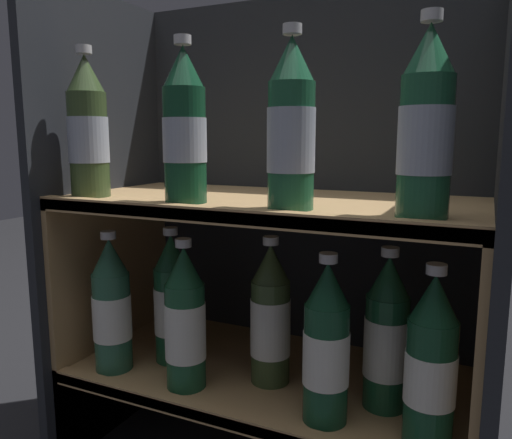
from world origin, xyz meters
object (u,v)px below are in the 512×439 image
(bottle_lower_back_1, at_px, (270,318))
(bottle_lower_back_0, at_px, (172,302))
(bottle_lower_back_2, at_px, (386,337))
(bottle_lower_front_1, at_px, (185,322))
(bottle_lower_front_3, at_px, (431,366))
(bottle_lower_front_2, at_px, (326,347))
(bottle_upper_front_0, at_px, (88,131))
(bottle_upper_front_3, at_px, (426,128))
(bottle_upper_front_1, at_px, (185,130))
(bottle_upper_front_2, at_px, (291,129))
(bottle_lower_front_0, at_px, (112,308))

(bottle_lower_back_1, bearing_deg, bottle_lower_back_0, -180.00)
(bottle_lower_back_1, relative_size, bottle_lower_back_2, 1.00)
(bottle_lower_front_1, distance_m, bottle_lower_front_3, 0.40)
(bottle_lower_front_2, height_order, bottle_lower_back_1, same)
(bottle_upper_front_0, height_order, bottle_upper_front_3, same)
(bottle_upper_front_0, height_order, bottle_lower_front_3, bottle_upper_front_0)
(bottle_upper_front_1, relative_size, bottle_upper_front_3, 1.00)
(bottle_upper_front_1, xyz_separation_m, bottle_lower_front_3, (0.39, -0.00, -0.32))
(bottle_upper_front_2, height_order, bottle_lower_front_0, bottle_upper_front_2)
(bottle_lower_back_2, bearing_deg, bottle_upper_front_0, -171.41)
(bottle_upper_front_2, relative_size, bottle_lower_front_0, 1.00)
(bottle_upper_front_1, bearing_deg, bottle_lower_front_0, -180.00)
(bottle_upper_front_2, xyz_separation_m, bottle_lower_front_1, (-0.19, 0.00, -0.32))
(bottle_lower_front_2, xyz_separation_m, bottle_lower_back_2, (0.07, 0.08, -0.00))
(bottle_lower_front_0, distance_m, bottle_lower_front_1, 0.16)
(bottle_lower_back_1, bearing_deg, bottle_lower_front_2, -32.07)
(bottle_lower_front_3, height_order, bottle_lower_back_2, same)
(bottle_upper_front_0, distance_m, bottle_upper_front_3, 0.57)
(bottle_lower_back_1, bearing_deg, bottle_upper_front_1, -146.28)
(bottle_upper_front_2, relative_size, bottle_lower_back_2, 1.00)
(bottle_upper_front_2, bearing_deg, bottle_lower_back_2, 30.19)
(bottle_lower_back_0, bearing_deg, bottle_lower_front_1, -44.43)
(bottle_lower_front_3, bearing_deg, bottle_lower_front_2, 180.00)
(bottle_lower_front_2, bearing_deg, bottle_lower_front_1, 180.00)
(bottle_lower_front_1, relative_size, bottle_lower_front_3, 1.00)
(bottle_upper_front_1, xyz_separation_m, bottle_lower_front_2, (0.24, 0.00, -0.32))
(bottle_upper_front_1, bearing_deg, bottle_lower_front_3, -0.00)
(bottle_upper_front_1, xyz_separation_m, bottle_upper_front_2, (0.18, 0.00, -0.00))
(bottle_upper_front_0, distance_m, bottle_lower_back_1, 0.46)
(bottle_upper_front_3, height_order, bottle_lower_front_2, bottle_upper_front_3)
(bottle_upper_front_1, height_order, bottle_lower_back_0, bottle_upper_front_1)
(bottle_lower_front_2, relative_size, bottle_lower_back_2, 1.00)
(bottle_upper_front_3, height_order, bottle_lower_back_2, bottle_upper_front_3)
(bottle_lower_back_0, bearing_deg, bottle_lower_front_2, -13.35)
(bottle_lower_front_2, xyz_separation_m, bottle_lower_back_1, (-0.13, 0.08, -0.00))
(bottle_lower_back_2, bearing_deg, bottle_lower_front_2, -133.56)
(bottle_lower_front_1, distance_m, bottle_lower_back_0, 0.11)
(bottle_lower_back_1, bearing_deg, bottle_lower_back_2, -0.00)
(bottle_lower_back_0, distance_m, bottle_lower_back_2, 0.41)
(bottle_upper_front_1, relative_size, bottle_lower_front_1, 1.00)
(bottle_lower_front_3, bearing_deg, bottle_lower_back_0, 170.71)
(bottle_lower_front_2, bearing_deg, bottle_upper_front_3, -0.00)
(bottle_upper_front_1, relative_size, bottle_lower_back_2, 1.00)
(bottle_upper_front_1, relative_size, bottle_lower_back_1, 1.00)
(bottle_lower_back_2, bearing_deg, bottle_lower_front_0, -170.81)
(bottle_upper_front_3, xyz_separation_m, bottle_lower_back_1, (-0.25, 0.08, -0.32))
(bottle_lower_front_2, bearing_deg, bottle_lower_back_2, 46.44)
(bottle_lower_back_1, height_order, bottle_lower_back_2, same)
(bottle_upper_front_2, height_order, bottle_lower_back_0, bottle_upper_front_2)
(bottle_upper_front_2, height_order, bottle_upper_front_3, same)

